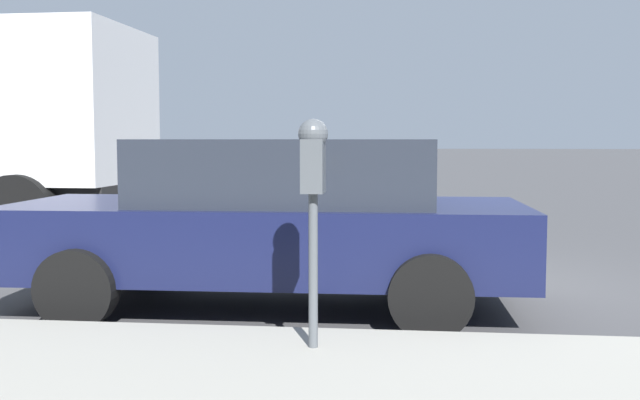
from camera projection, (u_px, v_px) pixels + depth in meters
name	position (u px, v px, depth m)	size (l,w,h in m)	color
ground_plane	(433.00, 290.00, 7.39)	(220.00, 220.00, 0.00)	#424244
parking_meter	(313.00, 174.00, 4.71)	(0.21, 0.19, 1.46)	#4C5156
car_navy	(274.00, 220.00, 6.56)	(2.03, 4.46, 1.49)	#14193D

